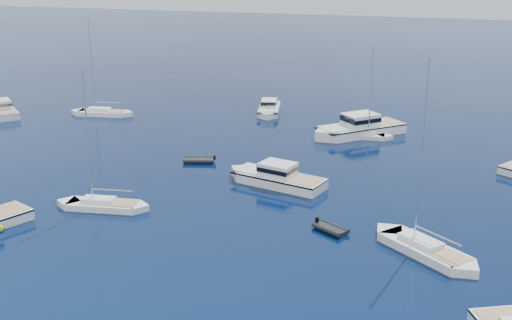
# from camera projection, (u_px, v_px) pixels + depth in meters

# --- Properties ---
(motor_cruiser_centre) EXTENTS (11.18, 5.89, 2.81)m
(motor_cruiser_centre) POSITION_uv_depth(u_px,v_px,m) (276.00, 184.00, 62.11)
(motor_cruiser_centre) COLOR silver
(motor_cruiser_centre) RESTS_ON ground
(motor_cruiser_far_l) EXTENTS (9.68, 9.17, 2.68)m
(motor_cruiser_far_l) POSITION_uv_depth(u_px,v_px,m) (2.00, 114.00, 88.78)
(motor_cruiser_far_l) COLOR silver
(motor_cruiser_far_l) RESTS_ON ground
(motor_cruiser_distant) EXTENTS (12.05, 11.93, 3.41)m
(motor_cruiser_distant) POSITION_uv_depth(u_px,v_px,m) (358.00, 135.00, 78.75)
(motor_cruiser_distant) COLOR white
(motor_cruiser_distant) RESTS_ON ground
(motor_cruiser_horizon) EXTENTS (4.64, 9.49, 2.39)m
(motor_cruiser_horizon) POSITION_uv_depth(u_px,v_px,m) (269.00, 113.00, 89.59)
(motor_cruiser_horizon) COLOR white
(motor_cruiser_horizon) RESTS_ON ground
(sailboat_mid_r) EXTENTS (9.63, 8.47, 15.02)m
(sailboat_mid_r) POSITION_uv_depth(u_px,v_px,m) (424.00, 253.00, 47.89)
(sailboat_mid_r) COLOR silver
(sailboat_mid_r) RESTS_ON ground
(sailboat_mid_l) EXTENTS (9.01, 3.52, 12.90)m
(sailboat_mid_l) POSITION_uv_depth(u_px,v_px,m) (103.00, 208.00, 56.26)
(sailboat_mid_l) COLOR white
(sailboat_mid_l) RESTS_ON ground
(sailboat_centre) EXTENTS (7.86, 2.66, 11.34)m
(sailboat_centre) POSITION_uv_depth(u_px,v_px,m) (362.00, 138.00, 77.62)
(sailboat_centre) COLOR silver
(sailboat_centre) RESTS_ON ground
(sailboat_far_l) EXTENTS (9.52, 3.73, 13.63)m
(sailboat_far_l) POSITION_uv_depth(u_px,v_px,m) (102.00, 115.00, 88.39)
(sailboat_far_l) COLOR white
(sailboat_far_l) RESTS_ON ground
(tender_grey_near) EXTENTS (3.45, 3.01, 0.95)m
(tender_grey_near) POSITION_uv_depth(u_px,v_px,m) (331.00, 231.00, 51.64)
(tender_grey_near) COLOR black
(tender_grey_near) RESTS_ON ground
(tender_grey_far) EXTENTS (3.78, 2.74, 0.95)m
(tender_grey_far) POSITION_uv_depth(u_px,v_px,m) (199.00, 162.00, 68.69)
(tender_grey_far) COLOR black
(tender_grey_far) RESTS_ON ground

